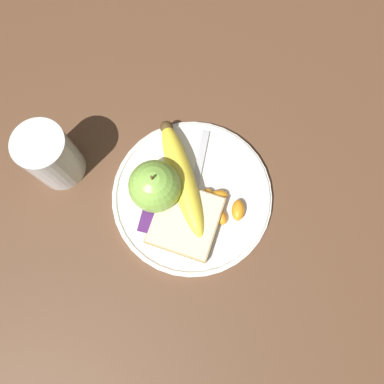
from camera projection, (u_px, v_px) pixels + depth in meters
name	position (u px, v px, depth m)	size (l,w,h in m)	color
ground_plane	(192.00, 197.00, 0.61)	(3.00, 3.00, 0.00)	brown
plate	(192.00, 196.00, 0.60)	(0.25, 0.25, 0.01)	silver
juice_glass	(52.00, 157.00, 0.57)	(0.08, 0.08, 0.11)	silver
apple	(155.00, 186.00, 0.56)	(0.08, 0.08, 0.09)	#84BC47
banana	(182.00, 177.00, 0.58)	(0.19, 0.13, 0.04)	yellow
bread_slice	(188.00, 221.00, 0.57)	(0.11, 0.11, 0.02)	tan
fork	(193.00, 187.00, 0.60)	(0.17, 0.03, 0.00)	#B2B2B7
jam_packet	(154.00, 220.00, 0.57)	(0.05, 0.04, 0.02)	white
orange_segment_0	(221.00, 216.00, 0.58)	(0.03, 0.03, 0.02)	orange
orange_segment_1	(218.00, 196.00, 0.59)	(0.03, 0.03, 0.02)	orange
orange_segment_2	(211.00, 212.00, 0.58)	(0.04, 0.04, 0.02)	orange
orange_segment_3	(208.00, 199.00, 0.58)	(0.03, 0.03, 0.02)	orange
orange_segment_4	(238.00, 210.00, 0.58)	(0.04, 0.02, 0.02)	orange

